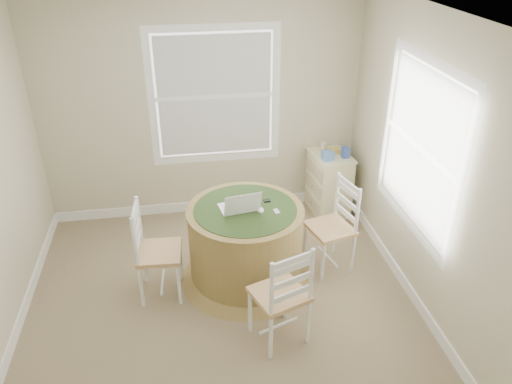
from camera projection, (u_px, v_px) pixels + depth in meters
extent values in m
cube|color=#867355|center=(222.00, 308.00, 4.66)|extent=(3.60, 3.60, 0.02)
cube|color=white|center=(209.00, 15.00, 3.38)|extent=(3.60, 3.60, 0.02)
cube|color=#C1B898|center=(202.00, 109.00, 5.58)|extent=(3.60, 0.02, 2.60)
cube|color=#C1B898|center=(251.00, 356.00, 2.46)|extent=(3.60, 0.02, 2.60)
cube|color=#C1B898|center=(427.00, 168.00, 4.28)|extent=(0.02, 3.60, 2.60)
cube|color=white|center=(207.00, 205.00, 6.17)|extent=(3.60, 0.02, 0.12)
cube|color=white|center=(19.00, 325.00, 4.37)|extent=(0.02, 3.60, 0.12)
cube|color=white|center=(404.00, 282.00, 4.88)|extent=(0.02, 3.60, 0.12)
cylinder|color=olive|center=(246.00, 241.00, 4.83)|extent=(1.09, 1.09, 0.71)
cone|color=olive|center=(246.00, 273.00, 5.03)|extent=(1.29, 1.29, 0.08)
cylinder|color=olive|center=(245.00, 211.00, 4.67)|extent=(1.11, 1.11, 0.03)
cylinder|color=#2D431D|center=(245.00, 209.00, 4.66)|extent=(0.97, 0.97, 0.01)
cone|color=#2D431D|center=(245.00, 214.00, 4.69)|extent=(1.07, 1.07, 0.10)
cube|color=white|center=(238.00, 208.00, 4.68)|extent=(0.38, 0.30, 0.02)
cube|color=silver|center=(238.00, 207.00, 4.68)|extent=(0.30, 0.18, 0.00)
cube|color=black|center=(243.00, 204.00, 4.50)|extent=(0.35, 0.12, 0.23)
ellipsoid|color=white|center=(260.00, 210.00, 4.62)|extent=(0.08, 0.11, 0.03)
cube|color=#B7BABF|center=(277.00, 212.00, 4.62)|extent=(0.06, 0.09, 0.02)
cube|color=black|center=(267.00, 201.00, 4.78)|extent=(0.07, 0.06, 0.02)
cube|color=beige|center=(329.00, 184.00, 6.01)|extent=(0.45, 0.58, 0.73)
cube|color=beige|center=(331.00, 155.00, 5.83)|extent=(0.49, 0.61, 0.02)
cube|color=#C1B48F|center=(313.00, 202.00, 6.07)|extent=(0.06, 0.45, 0.16)
cube|color=#C1B48F|center=(314.00, 186.00, 5.96)|extent=(0.06, 0.45, 0.16)
cube|color=#C1B48F|center=(315.00, 170.00, 5.85)|extent=(0.06, 0.45, 0.16)
cube|color=#5077B7|center=(328.00, 155.00, 5.69)|extent=(0.13, 0.13, 0.10)
cube|color=gold|center=(334.00, 151.00, 5.84)|extent=(0.16, 0.12, 0.06)
cube|color=#364EA2|center=(345.00, 153.00, 5.73)|extent=(0.09, 0.09, 0.12)
cylinder|color=beige|center=(324.00, 146.00, 5.93)|extent=(0.07, 0.07, 0.09)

